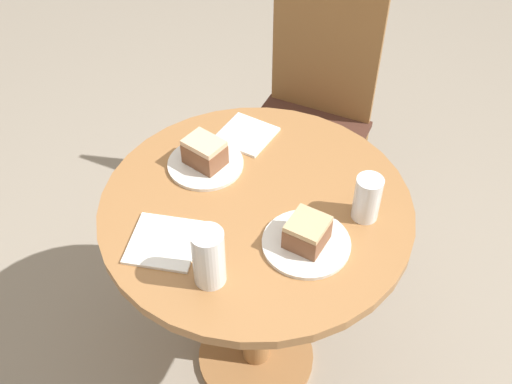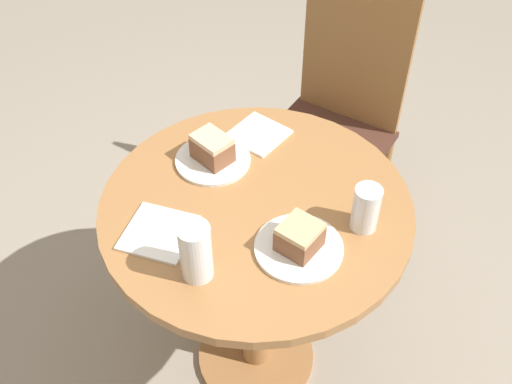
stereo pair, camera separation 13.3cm
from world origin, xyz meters
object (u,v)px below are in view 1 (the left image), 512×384
Objects in this scene: cake_slice_near at (205,152)px; cake_slice_far at (307,232)px; chair at (310,114)px; glass_water at (367,200)px; plate_near at (206,164)px; glass_lemonade at (209,260)px; plate_far at (306,243)px.

cake_slice_near is 1.12× the size of cake_slice_far.
cake_slice_near reaches higher than cake_slice_far.
chair is 0.82m from glass_water.
cake_slice_far is (0.32, -0.20, -0.00)m from cake_slice_near.
glass_lemonade reaches higher than plate_near.
chair is 8.01× the size of cake_slice_near.
glass_water is (0.44, -0.06, 0.05)m from plate_near.
glass_lemonade reaches higher than cake_slice_far.
plate_near is 0.97× the size of plate_far.
cake_slice_near reaches higher than plate_far.
plate_far is 0.04m from cake_slice_far.
cake_slice_far reaches higher than plate_far.
plate_near is 1.35× the size of glass_lemonade.
chair is 8.99× the size of cake_slice_far.
plate_far is (0.32, -0.20, 0.00)m from plate_near.
glass_lemonade is at bearing -139.91° from plate_far.
chair is 0.91m from cake_slice_far.
plate_far is (0.16, -0.84, 0.27)m from chair.
glass_lemonade is 1.24× the size of glass_water.
chair is at bearing 111.40° from glass_water.
glass_lemonade is (0.14, -0.35, 0.06)m from plate_near.
glass_water is at bearing 48.34° from cake_slice_far.
glass_water is at bearing -8.37° from plate_near.
cake_slice_far is at bearing 40.09° from glass_lemonade.
cake_slice_near is 0.44m from glass_water.
chair reaches higher than plate_far.
plate_far is 1.72× the size of glass_water.
chair reaches higher than glass_lemonade.
chair is 0.73m from cake_slice_near.
cake_slice_near is at bearing -95.29° from chair.
glass_water is (0.44, -0.06, 0.01)m from cake_slice_near.
glass_lemonade reaches higher than glass_water.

